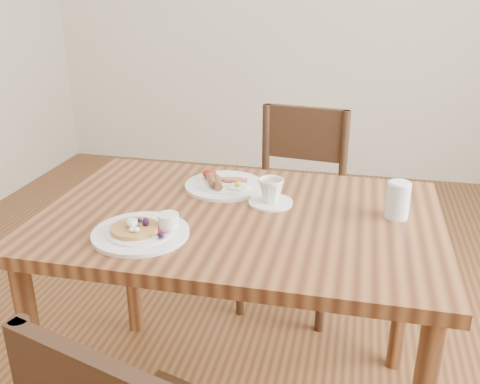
{
  "coord_description": "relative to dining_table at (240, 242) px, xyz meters",
  "views": [
    {
      "loc": [
        0.33,
        -1.44,
        1.42
      ],
      "look_at": [
        0.0,
        0.0,
        0.82
      ],
      "focal_mm": 40.0,
      "sensor_mm": 36.0,
      "label": 1
    }
  ],
  "objects": [
    {
      "name": "teacup_saucer",
      "position": [
        0.08,
        0.1,
        0.14
      ],
      "size": [
        0.14,
        0.14,
        0.08
      ],
      "color": "white",
      "rests_on": "dining_table"
    },
    {
      "name": "dining_table",
      "position": [
        0.0,
        0.0,
        0.0
      ],
      "size": [
        1.2,
        0.8,
        0.75
      ],
      "color": "brown",
      "rests_on": "ground"
    },
    {
      "name": "chair_far",
      "position": [
        0.08,
        0.75,
        -0.16
      ],
      "size": [
        0.47,
        0.47,
        0.88
      ],
      "rotation": [
        0.0,
        0.0,
        3.03
      ],
      "color": "#342213",
      "rests_on": "ground"
    },
    {
      "name": "water_glass",
      "position": [
        0.46,
        0.08,
        0.15
      ],
      "size": [
        0.07,
        0.07,
        0.11
      ],
      "primitive_type": "cylinder",
      "color": "silver",
      "rests_on": "dining_table"
    },
    {
      "name": "breakfast_plate",
      "position": [
        -0.1,
        0.2,
        0.11
      ],
      "size": [
        0.27,
        0.27,
        0.04
      ],
      "color": "white",
      "rests_on": "dining_table"
    },
    {
      "name": "pancake_plate",
      "position": [
        -0.23,
        -0.2,
        0.11
      ],
      "size": [
        0.27,
        0.27,
        0.06
      ],
      "color": "white",
      "rests_on": "dining_table"
    }
  ]
}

